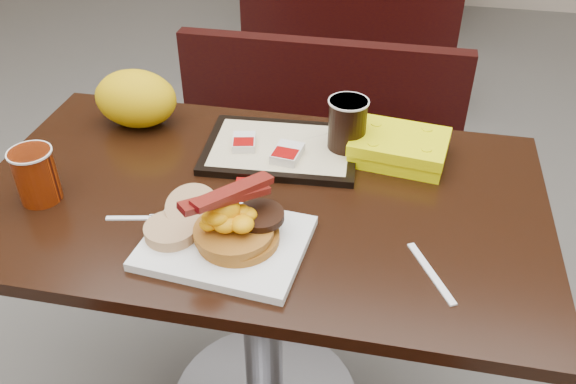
% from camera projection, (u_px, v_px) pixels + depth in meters
% --- Properties ---
extents(table_near, '(1.20, 0.70, 0.75)m').
position_uv_depth(table_near, '(262.00, 315.00, 1.50)').
color(table_near, black).
rests_on(table_near, floor).
extents(bench_near_n, '(1.00, 0.46, 0.72)m').
position_uv_depth(bench_near_n, '(310.00, 166.00, 2.06)').
color(bench_near_n, black).
rests_on(bench_near_n, floor).
extents(bench_far_s, '(1.00, 0.46, 0.72)m').
position_uv_depth(bench_far_s, '(351.00, 34.00, 3.01)').
color(bench_far_s, black).
rests_on(bench_far_s, floor).
extents(platter, '(0.32, 0.26, 0.02)m').
position_uv_depth(platter, '(225.00, 243.00, 1.14)').
color(platter, white).
rests_on(platter, table_near).
extents(pancake_stack, '(0.18, 0.18, 0.03)m').
position_uv_depth(pancake_stack, '(238.00, 233.00, 1.12)').
color(pancake_stack, '#AB5A1C').
rests_on(pancake_stack, platter).
extents(sausage_patty, '(0.11, 0.11, 0.01)m').
position_uv_depth(sausage_patty, '(260.00, 216.00, 1.12)').
color(sausage_patty, black).
rests_on(sausage_patty, pancake_stack).
extents(scrambled_eggs, '(0.13, 0.12, 0.06)m').
position_uv_depth(scrambled_eggs, '(224.00, 212.00, 1.10)').
color(scrambled_eggs, '#E1B704').
rests_on(scrambled_eggs, pancake_stack).
extents(bacon_strips, '(0.18, 0.18, 0.01)m').
position_uv_depth(bacon_strips, '(225.00, 196.00, 1.08)').
color(bacon_strips, '#460509').
rests_on(bacon_strips, scrambled_eggs).
extents(muffin_bottom, '(0.12, 0.12, 0.02)m').
position_uv_depth(muffin_bottom, '(171.00, 230.00, 1.13)').
color(muffin_bottom, tan).
rests_on(muffin_bottom, platter).
extents(muffin_top, '(0.12, 0.12, 0.06)m').
position_uv_depth(muffin_top, '(193.00, 208.00, 1.17)').
color(muffin_top, tan).
rests_on(muffin_top, platter).
extents(coffee_cup_near, '(0.08, 0.08, 0.12)m').
position_uv_depth(coffee_cup_near, '(36.00, 176.00, 1.23)').
color(coffee_cup_near, '#952C05').
rests_on(coffee_cup_near, table_near).
extents(fork, '(0.12, 0.05, 0.00)m').
position_uv_depth(fork, '(127.00, 218.00, 1.21)').
color(fork, white).
rests_on(fork, table_near).
extents(knife, '(0.09, 0.15, 0.00)m').
position_uv_depth(knife, '(431.00, 273.00, 1.08)').
color(knife, white).
rests_on(knife, table_near).
extents(condiment_syrup, '(0.04, 0.03, 0.01)m').
position_uv_depth(condiment_syrup, '(243.00, 194.00, 1.27)').
color(condiment_syrup, '#BF6308').
rests_on(condiment_syrup, table_near).
extents(condiment_ketchup, '(0.04, 0.03, 0.01)m').
position_uv_depth(condiment_ketchup, '(245.00, 183.00, 1.30)').
color(condiment_ketchup, '#8C0504').
rests_on(condiment_ketchup, table_near).
extents(tray, '(0.36, 0.27, 0.02)m').
position_uv_depth(tray, '(281.00, 149.00, 1.40)').
color(tray, black).
rests_on(tray, table_near).
extents(hashbrown_sleeve_left, '(0.07, 0.08, 0.02)m').
position_uv_depth(hashbrown_sleeve_left, '(244.00, 142.00, 1.39)').
color(hashbrown_sleeve_left, silver).
rests_on(hashbrown_sleeve_left, tray).
extents(hashbrown_sleeve_right, '(0.07, 0.09, 0.02)m').
position_uv_depth(hashbrown_sleeve_right, '(287.00, 153.00, 1.35)').
color(hashbrown_sleeve_right, silver).
rests_on(hashbrown_sleeve_right, tray).
extents(coffee_cup_far, '(0.09, 0.09, 0.12)m').
position_uv_depth(coffee_cup_far, '(347.00, 124.00, 1.36)').
color(coffee_cup_far, black).
rests_on(coffee_cup_far, tray).
extents(clamshell, '(0.23, 0.19, 0.06)m').
position_uv_depth(clamshell, '(399.00, 147.00, 1.37)').
color(clamshell, '#E8E603').
rests_on(clamshell, table_near).
extents(paper_bag, '(0.24, 0.21, 0.14)m').
position_uv_depth(paper_bag, '(136.00, 98.00, 1.47)').
color(paper_bag, '#E0A807').
rests_on(paper_bag, table_near).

